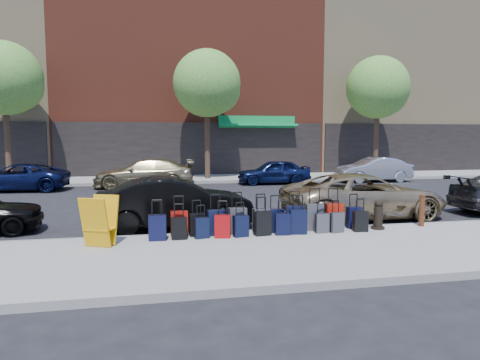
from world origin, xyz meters
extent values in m
plane|color=black|center=(0.00, 0.00, 0.00)|extent=(120.00, 120.00, 0.00)
cube|color=gray|center=(0.00, -6.50, 0.07)|extent=(60.00, 4.00, 0.15)
cube|color=gray|center=(0.00, 10.00, 0.07)|extent=(60.00, 4.00, 0.15)
cube|color=gray|center=(0.00, -4.48, 0.07)|extent=(60.00, 0.08, 0.15)
cube|color=gray|center=(0.00, 7.98, 0.07)|extent=(60.00, 0.08, 0.15)
cube|color=maroon|center=(0.00, 18.00, 10.00)|extent=(17.00, 12.00, 20.00)
cube|color=black|center=(0.00, 11.95, 1.70)|extent=(16.66, 0.15, 3.40)
cube|color=#0E7E3D|center=(4.00, 11.60, 3.20)|extent=(5.00, 0.91, 0.27)
cube|color=#0E7E3D|center=(4.00, 11.90, 3.55)|extent=(5.00, 0.10, 0.60)
cube|color=tan|center=(16.00, 18.00, 9.00)|extent=(15.00, 12.00, 18.00)
cube|color=black|center=(16.00, 11.95, 1.70)|extent=(14.70, 0.15, 3.40)
cylinder|color=black|center=(-10.00, 9.50, 2.55)|extent=(0.30, 0.30, 4.80)
sphere|color=#3B7B29|center=(-10.00, 9.50, 5.52)|extent=(3.80, 3.80, 3.80)
sphere|color=#3B7B29|center=(-9.40, 9.50, 5.14)|extent=(2.58, 2.58, 2.58)
cylinder|color=black|center=(0.50, 9.50, 2.55)|extent=(0.30, 0.30, 4.80)
sphere|color=#3B7B29|center=(0.50, 9.50, 5.52)|extent=(3.80, 3.80, 3.80)
sphere|color=#3B7B29|center=(1.10, 9.50, 5.14)|extent=(2.58, 2.58, 2.58)
cylinder|color=black|center=(11.00, 9.50, 2.55)|extent=(0.30, 0.30, 4.80)
sphere|color=#3B7B29|center=(11.00, 9.50, 5.52)|extent=(3.80, 3.80, 3.80)
sphere|color=#3B7B29|center=(11.60, 9.50, 5.14)|extent=(2.58, 2.58, 2.58)
cube|color=black|center=(-2.47, -4.81, 0.42)|extent=(0.37, 0.22, 0.54)
cylinder|color=black|center=(-2.47, -4.81, 1.01)|extent=(0.20, 0.04, 0.03)
cube|color=#9E130A|center=(-1.93, -4.76, 0.45)|extent=(0.40, 0.23, 0.60)
cylinder|color=black|center=(-1.93, -4.76, 1.10)|extent=(0.22, 0.04, 0.03)
cube|color=black|center=(-1.51, -4.83, 0.42)|extent=(0.38, 0.25, 0.54)
cylinder|color=black|center=(-1.51, -4.83, 1.00)|extent=(0.20, 0.06, 0.03)
cube|color=black|center=(-1.05, -4.84, 0.46)|extent=(0.43, 0.27, 0.61)
cylinder|color=black|center=(-1.05, -4.84, 1.12)|extent=(0.23, 0.06, 0.03)
cube|color=#37373C|center=(-0.52, -4.79, 0.47)|extent=(0.45, 0.27, 0.64)
cylinder|color=black|center=(-0.52, -4.79, 1.16)|extent=(0.24, 0.05, 0.03)
cube|color=#434248|center=(0.08, -4.80, 0.45)|extent=(0.42, 0.26, 0.60)
cylinder|color=black|center=(0.08, -4.80, 1.11)|extent=(0.23, 0.05, 0.03)
cube|color=black|center=(0.44, -4.82, 0.44)|extent=(0.40, 0.24, 0.58)
cylinder|color=black|center=(0.44, -4.82, 1.06)|extent=(0.22, 0.05, 0.03)
cube|color=black|center=(0.93, -4.81, 0.47)|extent=(0.46, 0.30, 0.64)
cylinder|color=black|center=(0.93, -4.81, 1.16)|extent=(0.24, 0.07, 0.03)
cube|color=#3A393F|center=(1.48, -4.78, 0.48)|extent=(0.48, 0.30, 0.67)
cylinder|color=black|center=(1.48, -4.78, 1.21)|extent=(0.25, 0.07, 0.03)
cube|color=#9D170A|center=(2.01, -4.76, 0.48)|extent=(0.45, 0.25, 0.66)
cylinder|color=black|center=(2.01, -4.76, 1.20)|extent=(0.25, 0.04, 0.03)
cube|color=black|center=(2.57, -4.75, 0.43)|extent=(0.38, 0.22, 0.56)
cylinder|color=black|center=(2.57, -4.75, 1.03)|extent=(0.21, 0.04, 0.03)
cube|color=black|center=(-2.45, -5.08, 0.44)|extent=(0.40, 0.23, 0.58)
cylinder|color=black|center=(-2.45, -5.08, 1.07)|extent=(0.22, 0.04, 0.03)
cube|color=black|center=(-1.95, -5.08, 0.41)|extent=(0.35, 0.21, 0.51)
cylinder|color=black|center=(-1.95, -5.08, 0.96)|extent=(0.19, 0.04, 0.03)
cube|color=black|center=(-1.43, -5.08, 0.39)|extent=(0.36, 0.25, 0.48)
cylinder|color=black|center=(-1.43, -5.08, 0.92)|extent=(0.19, 0.07, 0.03)
cube|color=#98090D|center=(-0.95, -5.13, 0.42)|extent=(0.40, 0.28, 0.54)
cylinder|color=black|center=(-0.95, -5.13, 1.01)|extent=(0.21, 0.07, 0.03)
cube|color=black|center=(-0.50, -5.11, 0.40)|extent=(0.38, 0.26, 0.51)
cylinder|color=black|center=(-0.50, -5.11, 0.96)|extent=(0.20, 0.07, 0.03)
cube|color=black|center=(0.03, -5.07, 0.44)|extent=(0.42, 0.28, 0.58)
cylinder|color=black|center=(0.03, -5.07, 1.07)|extent=(0.22, 0.06, 0.03)
cube|color=black|center=(0.53, -5.12, 0.41)|extent=(0.37, 0.24, 0.52)
cylinder|color=black|center=(0.53, -5.12, 0.98)|extent=(0.20, 0.05, 0.03)
cube|color=black|center=(0.93, -5.09, 0.45)|extent=(0.43, 0.28, 0.59)
cylinder|color=black|center=(0.93, -5.09, 1.10)|extent=(0.23, 0.06, 0.03)
cube|color=#39393E|center=(1.54, -5.09, 0.39)|extent=(0.33, 0.20, 0.48)
cylinder|color=black|center=(1.54, -5.09, 0.91)|extent=(0.18, 0.04, 0.03)
cube|color=#38373C|center=(1.92, -5.12, 0.40)|extent=(0.37, 0.26, 0.50)
cylinder|color=black|center=(1.92, -5.12, 0.94)|extent=(0.19, 0.07, 0.03)
cube|color=black|center=(2.55, -5.15, 0.41)|extent=(0.36, 0.23, 0.51)
cylinder|color=black|center=(2.55, -5.15, 0.96)|extent=(0.20, 0.05, 0.03)
cylinder|color=black|center=(3.13, -4.96, 0.18)|extent=(0.34, 0.34, 0.06)
cylinder|color=black|center=(3.13, -4.96, 0.47)|extent=(0.23, 0.23, 0.53)
sphere|color=black|center=(3.13, -4.96, 0.81)|extent=(0.21, 0.21, 0.21)
cylinder|color=black|center=(3.13, -4.96, 0.53)|extent=(0.39, 0.22, 0.10)
cylinder|color=#38190C|center=(4.45, -4.86, 0.56)|extent=(0.14, 0.14, 0.82)
cylinder|color=#38190C|center=(4.45, -4.86, 0.97)|extent=(0.15, 0.15, 0.04)
cube|color=#D6990B|center=(-3.75, -5.55, 0.70)|extent=(0.66, 0.49, 1.08)
cube|color=#D6990B|center=(-3.59, -5.19, 0.70)|extent=(0.66, 0.49, 1.08)
cube|color=#D6990B|center=(-3.67, -5.37, 0.53)|extent=(0.71, 0.61, 0.02)
imported|color=black|center=(-1.96, -3.13, 0.70)|extent=(4.33, 1.72, 1.40)
imported|color=tan|center=(3.82, -2.82, 0.70)|extent=(5.06, 2.43, 1.39)
imported|color=#0D1339|center=(-8.79, 6.51, 0.63)|extent=(4.68, 2.38, 1.27)
imported|color=#9A8B5E|center=(-3.00, 6.78, 0.71)|extent=(4.97, 2.20, 1.42)
imported|color=#0D153A|center=(3.74, 7.03, 0.66)|extent=(3.92, 1.74, 1.31)
imported|color=silver|center=(9.52, 7.02, 0.69)|extent=(4.21, 1.56, 1.38)
camera|label=1|loc=(-2.48, -14.88, 2.51)|focal=32.00mm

